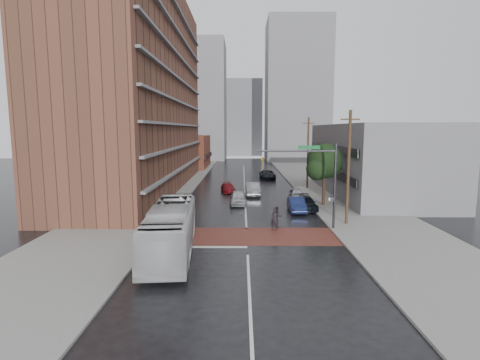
{
  "coord_description": "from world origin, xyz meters",
  "views": [
    {
      "loc": [
        -0.39,
        -28.12,
        8.36
      ],
      "look_at": [
        -0.58,
        7.68,
        3.5
      ],
      "focal_mm": 28.0,
      "sensor_mm": 36.0,
      "label": 1
    }
  ],
  "objects_px": {
    "pedestrian_b": "(277,217)",
    "car_parked_far": "(297,194)",
    "car_parked_mid": "(306,203)",
    "transit_bus": "(171,229)",
    "car_travel_a": "(238,197)",
    "car_parked_near": "(296,205)",
    "car_travel_c": "(228,188)",
    "pedestrian_a": "(275,219)",
    "suv_travel": "(268,175)",
    "car_travel_b": "(253,189)"
  },
  "relations": [
    {
      "from": "transit_bus",
      "to": "pedestrian_b",
      "type": "height_order",
      "value": "transit_bus"
    },
    {
      "from": "suv_travel",
      "to": "car_parked_far",
      "type": "xyz_separation_m",
      "value": [
        2.2,
        -18.8,
        -0.07
      ]
    },
    {
      "from": "car_travel_a",
      "to": "car_parked_near",
      "type": "xyz_separation_m",
      "value": [
        6.02,
        -3.71,
        -0.05
      ]
    },
    {
      "from": "pedestrian_b",
      "to": "pedestrian_a",
      "type": "bearing_deg",
      "value": -126.12
    },
    {
      "from": "pedestrian_a",
      "to": "car_parked_mid",
      "type": "height_order",
      "value": "pedestrian_a"
    },
    {
      "from": "transit_bus",
      "to": "pedestrian_b",
      "type": "bearing_deg",
      "value": 35.01
    },
    {
      "from": "car_travel_a",
      "to": "car_parked_near",
      "type": "height_order",
      "value": "car_travel_a"
    },
    {
      "from": "pedestrian_a",
      "to": "suv_travel",
      "type": "xyz_separation_m",
      "value": [
        1.62,
        32.47,
        -0.16
      ]
    },
    {
      "from": "pedestrian_a",
      "to": "car_travel_a",
      "type": "bearing_deg",
      "value": 126.74
    },
    {
      "from": "pedestrian_a",
      "to": "car_parked_near",
      "type": "distance_m",
      "value": 7.68
    },
    {
      "from": "car_travel_b",
      "to": "pedestrian_a",
      "type": "bearing_deg",
      "value": -87.46
    },
    {
      "from": "transit_bus",
      "to": "pedestrian_b",
      "type": "xyz_separation_m",
      "value": [
        7.81,
        6.49,
        -0.73
      ]
    },
    {
      "from": "transit_bus",
      "to": "car_travel_b",
      "type": "height_order",
      "value": "transit_bus"
    },
    {
      "from": "pedestrian_b",
      "to": "suv_travel",
      "type": "distance_m",
      "value": 31.83
    },
    {
      "from": "car_travel_c",
      "to": "car_parked_near",
      "type": "height_order",
      "value": "car_parked_near"
    },
    {
      "from": "pedestrian_b",
      "to": "car_parked_mid",
      "type": "distance_m",
      "value": 8.31
    },
    {
      "from": "car_travel_a",
      "to": "car_travel_c",
      "type": "bearing_deg",
      "value": 98.72
    },
    {
      "from": "car_travel_c",
      "to": "car_parked_mid",
      "type": "distance_m",
      "value": 13.88
    },
    {
      "from": "car_travel_b",
      "to": "car_parked_mid",
      "type": "bearing_deg",
      "value": -60.09
    },
    {
      "from": "pedestrian_b",
      "to": "car_parked_far",
      "type": "xyz_separation_m",
      "value": [
        3.56,
        13.0,
        -0.25
      ]
    },
    {
      "from": "car_travel_a",
      "to": "suv_travel",
      "type": "xyz_separation_m",
      "value": [
        4.78,
        21.64,
        -0.03
      ]
    },
    {
      "from": "pedestrian_b",
      "to": "car_travel_a",
      "type": "bearing_deg",
      "value": 93.21
    },
    {
      "from": "car_travel_c",
      "to": "car_parked_far",
      "type": "bearing_deg",
      "value": -42.32
    },
    {
      "from": "transit_bus",
      "to": "car_parked_near",
      "type": "height_order",
      "value": "transit_bus"
    },
    {
      "from": "pedestrian_b",
      "to": "car_travel_b",
      "type": "xyz_separation_m",
      "value": [
        -1.62,
        15.92,
        -0.12
      ]
    },
    {
      "from": "car_travel_a",
      "to": "car_travel_b",
      "type": "xyz_separation_m",
      "value": [
        1.8,
        5.76,
        0.03
      ]
    },
    {
      "from": "pedestrian_b",
      "to": "car_travel_a",
      "type": "xyz_separation_m",
      "value": [
        -3.42,
        10.16,
        -0.15
      ]
    },
    {
      "from": "car_travel_c",
      "to": "car_parked_far",
      "type": "xyz_separation_m",
      "value": [
        8.42,
        -5.36,
        0.08
      ]
    },
    {
      "from": "pedestrian_b",
      "to": "car_parked_far",
      "type": "relative_size",
      "value": 0.47
    },
    {
      "from": "car_parked_mid",
      "to": "car_parked_far",
      "type": "bearing_deg",
      "value": 88.23
    },
    {
      "from": "pedestrian_b",
      "to": "suv_travel",
      "type": "xyz_separation_m",
      "value": [
        1.36,
        31.8,
        -0.18
      ]
    },
    {
      "from": "car_travel_a",
      "to": "car_parked_near",
      "type": "bearing_deg",
      "value": -32.91
    },
    {
      "from": "car_parked_near",
      "to": "pedestrian_b",
      "type": "bearing_deg",
      "value": -111.79
    },
    {
      "from": "car_travel_a",
      "to": "car_travel_b",
      "type": "distance_m",
      "value": 6.04
    },
    {
      "from": "car_travel_a",
      "to": "car_parked_near",
      "type": "relative_size",
      "value": 1.03
    },
    {
      "from": "transit_bus",
      "to": "car_parked_far",
      "type": "relative_size",
      "value": 3.01
    },
    {
      "from": "car_travel_a",
      "to": "suv_travel",
      "type": "distance_m",
      "value": 22.16
    },
    {
      "from": "car_travel_b",
      "to": "suv_travel",
      "type": "relative_size",
      "value": 0.92
    },
    {
      "from": "transit_bus",
      "to": "pedestrian_a",
      "type": "bearing_deg",
      "value": 32.86
    },
    {
      "from": "pedestrian_a",
      "to": "car_parked_mid",
      "type": "relative_size",
      "value": 0.39
    },
    {
      "from": "transit_bus",
      "to": "pedestrian_b",
      "type": "distance_m",
      "value": 10.18
    },
    {
      "from": "car_travel_a",
      "to": "car_parked_far",
      "type": "xyz_separation_m",
      "value": [
        6.98,
        2.84,
        -0.1
      ]
    },
    {
      "from": "suv_travel",
      "to": "car_parked_far",
      "type": "bearing_deg",
      "value": -84.72
    },
    {
      "from": "car_travel_a",
      "to": "pedestrian_a",
      "type": "bearing_deg",
      "value": -74.96
    },
    {
      "from": "car_parked_mid",
      "to": "pedestrian_b",
      "type": "bearing_deg",
      "value": -119.63
    },
    {
      "from": "transit_bus",
      "to": "suv_travel",
      "type": "height_order",
      "value": "transit_bus"
    },
    {
      "from": "suv_travel",
      "to": "car_parked_mid",
      "type": "distance_m",
      "value": 24.47
    },
    {
      "from": "transit_bus",
      "to": "car_parked_near",
      "type": "bearing_deg",
      "value": 46.47
    },
    {
      "from": "pedestrian_a",
      "to": "car_parked_far",
      "type": "bearing_deg",
      "value": 94.87
    },
    {
      "from": "car_travel_b",
      "to": "car_parked_far",
      "type": "distance_m",
      "value": 5.95
    }
  ]
}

